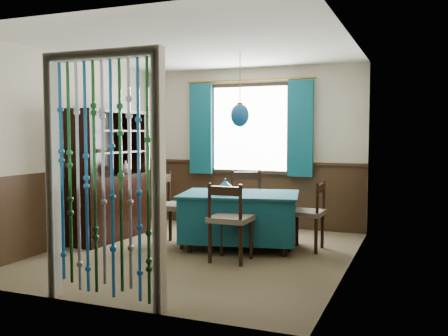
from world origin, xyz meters
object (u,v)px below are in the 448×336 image
at_px(chair_far, 246,202).
at_px(chair_left, 173,207).
at_px(dining_table, 240,216).
at_px(pendant_lamp, 240,115).
at_px(bowl_shelf, 99,150).
at_px(vase_table, 225,187).
at_px(chair_near, 230,220).
at_px(sideboard, 109,195).
at_px(vase_sideboard, 125,166).
at_px(chair_right, 309,213).

bearing_deg(chair_far, chair_left, 27.26).
xyz_separation_m(dining_table, pendant_lamp, (0.00, -0.00, 1.30)).
xyz_separation_m(dining_table, bowl_shelf, (-1.85, -0.43, 0.84)).
xyz_separation_m(chair_far, vase_table, (-0.02, -0.76, 0.29)).
xyz_separation_m(chair_near, chair_left, (-1.01, 0.54, 0.02)).
distance_m(dining_table, sideboard, 1.92).
relative_size(sideboard, bowl_shelf, 9.01).
bearing_deg(vase_sideboard, vase_table, -10.53).
bearing_deg(chair_far, sideboard, 3.89).
bearing_deg(vase_sideboard, chair_near, -24.46).
relative_size(chair_right, bowl_shelf, 4.40).
relative_size(sideboard, vase_table, 10.34).
height_order(chair_far, sideboard, sideboard).
bearing_deg(vase_sideboard, dining_table, -6.32).
distance_m(vase_table, vase_sideboard, 1.73).
xyz_separation_m(chair_near, sideboard, (-2.04, 0.56, 0.13)).
bearing_deg(chair_right, sideboard, 99.08).
relative_size(chair_far, chair_right, 1.09).
height_order(chair_far, bowl_shelf, bowl_shelf).
distance_m(chair_right, bowl_shelf, 2.88).
height_order(chair_far, pendant_lamp, pendant_lamp).
bearing_deg(dining_table, vase_sideboard, 161.40).
distance_m(chair_near, pendant_lamp, 1.41).
bearing_deg(vase_sideboard, bowl_shelf, -90.00).
bearing_deg(sideboard, vase_table, 3.83).
relative_size(chair_near, chair_left, 0.96).
bearing_deg(chair_left, dining_table, 100.01).
bearing_deg(chair_right, bowl_shelf, 105.20).
bearing_deg(vase_sideboard, sideboard, -99.94).
height_order(dining_table, chair_left, chair_left).
bearing_deg(chair_left, pendant_lamp, 100.01).
distance_m(dining_table, vase_table, 0.43).
xyz_separation_m(chair_far, vase_sideboard, (-1.70, -0.45, 0.50)).
distance_m(dining_table, pendant_lamp, 1.30).
bearing_deg(bowl_shelf, chair_near, -7.67).
relative_size(pendant_lamp, vase_table, 5.40).
bearing_deg(vase_table, vase_sideboard, 169.47).
distance_m(chair_right, sideboard, 2.78).
distance_m(chair_far, bowl_shelf, 2.15).
height_order(dining_table, chair_near, chair_near).
relative_size(chair_near, vase_table, 5.28).
bearing_deg(sideboard, chair_left, 2.08).
height_order(sideboard, bowl_shelf, sideboard).
bearing_deg(dining_table, chair_left, 177.55).
distance_m(chair_left, pendant_lamp, 1.50).
bearing_deg(chair_near, chair_left, 152.35).
bearing_deg(vase_sideboard, pendant_lamp, -6.32).
height_order(dining_table, pendant_lamp, pendant_lamp).
height_order(dining_table, chair_right, chair_right).
bearing_deg(bowl_shelf, chair_far, 32.41).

